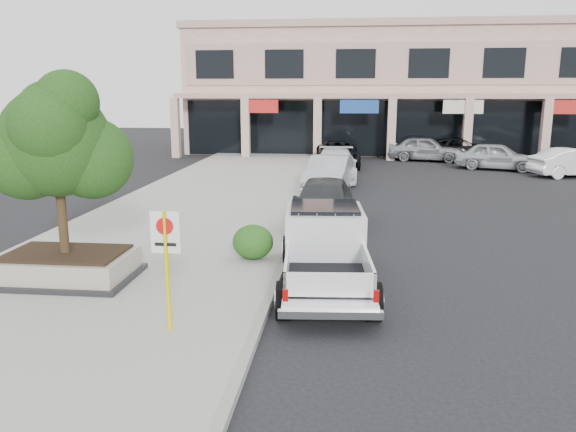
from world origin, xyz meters
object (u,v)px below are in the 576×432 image
Objects in this scene: curb_car_c at (335,165)px; lot_car_b at (574,163)px; no_parking_sign at (166,254)px; curb_car_a at (323,202)px; lot_car_d at (461,149)px; pickup_truck at (326,251)px; lot_car_a at (497,156)px; curb_car_d at (337,154)px; lot_car_e at (426,149)px; planter_tree at (65,142)px; curb_car_b at (329,175)px; planter at (67,266)px.

curb_car_c reaches higher than lot_car_b.
no_parking_sign is 0.47× the size of curb_car_a.
lot_car_d is (8.39, 20.06, -0.07)m from curb_car_a.
pickup_truck is 23.77m from lot_car_a.
curb_car_d is at bearing 86.12° from pickup_truck.
curb_car_d is at bearing 89.46° from curb_car_c.
no_parking_sign is 30.17m from lot_car_e.
curb_car_c is 13.23m from lot_car_b.
curb_car_c is at bearing 71.12° from planter_tree.
no_parking_sign is at bearing -92.31° from curb_car_b.
curb_car_c is (0.20, 3.77, -0.03)m from curb_car_b.
pickup_truck is 22.20m from curb_car_d.
lot_car_e reaches higher than lot_car_b.
curb_car_d is (-0.19, 22.20, -0.11)m from pickup_truck.
lot_car_d is at bearing 24.63° from curb_car_d.
no_parking_sign reaches higher than curb_car_b.
planter_tree is 0.72× the size of lot_car_d.
curb_car_a is at bearing -83.30° from curb_car_b.
curb_car_a is at bearing 88.68° from pickup_truck.
pickup_truck is at bearing 4.13° from planter.
curb_car_d is at bearing 75.42° from planter_tree.
pickup_truck reaches higher than curb_car_a.
curb_car_a is 18.45m from lot_car_b.
planter is at bearing 168.92° from lot_car_e.
lot_car_b reaches higher than lot_car_d.
curb_car_a is 1.04× the size of lot_car_a.
no_parking_sign reaches higher than lot_car_d.
planter_tree reaches higher than lot_car_b.
lot_car_d is at bearing 49.14° from curb_car_c.
curb_car_d is 1.17× the size of lot_car_e.
pickup_truck reaches higher than planter.
curb_car_b is (-0.39, 13.01, -0.07)m from pickup_truck.
planter_tree is 9.15m from curb_car_a.
planter_tree is 0.70× the size of pickup_truck.
no_parking_sign is at bearing -40.49° from planter_tree.
curb_car_c is 12.71m from lot_car_d.
lot_car_d is at bearing 35.26° from lot_car_a.
curb_car_b is 14.62m from lot_car_b.
curb_car_b is at bearing -93.39° from curb_car_c.
curb_car_a is 0.97× the size of curb_car_b.
planter is at bearing 120.97° from lot_car_b.
pickup_truck is at bearing -92.19° from curb_car_d.
planter_tree is at bearing -109.30° from curb_car_c.
lot_car_b is (12.77, 19.36, -0.12)m from pickup_truck.
pickup_truck reaches higher than lot_car_a.
planter_tree reaches higher than curb_car_a.
curb_car_d is (0.21, 9.19, -0.04)m from curb_car_b.
pickup_truck is at bearing 47.40° from no_parking_sign.
lot_car_d is (8.05, 26.45, -0.13)m from pickup_truck.
planter_tree is at bearing 120.95° from lot_car_b.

